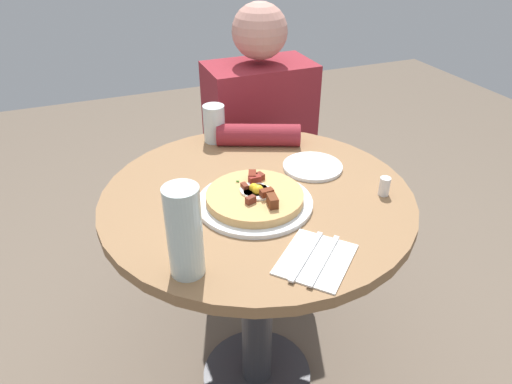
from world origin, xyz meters
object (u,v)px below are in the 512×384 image
fork (308,255)px  knife (324,260)px  dining_table (257,247)px  water_glass (214,123)px  water_bottle (184,232)px  breakfast_pizza (255,196)px  person_seated (259,170)px  bread_plate (313,167)px  salt_shaker (384,186)px  pizza_plate (255,203)px

fork → knife: (-0.02, 0.03, 0.00)m
dining_table → water_glass: bearing=-88.7°
water_glass → water_bottle: (0.24, 0.58, 0.04)m
dining_table → breakfast_pizza: 0.21m
person_seated → bread_plate: person_seated is taller
fork → salt_shaker: salt_shaker is taller
dining_table → knife: 0.36m
dining_table → water_bottle: bearing=43.2°
pizza_plate → bread_plate: (-0.22, -0.12, -0.00)m
fork → salt_shaker: size_ratio=3.61×
breakfast_pizza → knife: (-0.05, 0.26, -0.02)m
bread_plate → knife: bearing=65.7°
water_bottle → knife: bearing=163.9°
knife → water_bottle: bearing=-58.5°
person_seated → breakfast_pizza: size_ratio=4.63×
person_seated → fork: bearing=75.1°
dining_table → fork: 0.34m
knife → water_glass: (0.04, -0.66, 0.05)m
dining_table → water_bottle: 0.44m
person_seated → fork: 0.88m
bread_plate → water_glass: (0.21, -0.28, 0.05)m
pizza_plate → water_glass: size_ratio=2.48×
dining_table → water_bottle: (0.25, 0.23, 0.28)m
pizza_plate → breakfast_pizza: (-0.00, -0.00, 0.02)m
salt_shaker → bread_plate: bearing=-61.6°
pizza_plate → salt_shaker: 0.34m
water_bottle → pizza_plate: bearing=-140.4°
salt_shaker → dining_table: bearing=-23.1°
bread_plate → salt_shaker: size_ratio=3.42×
bread_plate → fork: (0.19, 0.35, 0.00)m
breakfast_pizza → water_bottle: bearing=39.4°
person_seated → salt_shaker: 0.72m
water_glass → salt_shaker: water_glass is taller
breakfast_pizza → bread_plate: size_ratio=1.44×
pizza_plate → water_bottle: water_bottle is taller
water_glass → water_bottle: size_ratio=0.59×
fork → knife: size_ratio=1.00×
dining_table → knife: knife is taller
fork → breakfast_pizza: bearing=-125.2°
fork → water_glass: 0.63m
breakfast_pizza → fork: breakfast_pizza is taller
person_seated → knife: size_ratio=6.31×
pizza_plate → breakfast_pizza: size_ratio=1.19×
water_bottle → salt_shaker: size_ratio=4.05×
pizza_plate → knife: pizza_plate is taller
person_seated → water_bottle: size_ratio=5.62×
pizza_plate → water_bottle: bearing=39.6°
bread_plate → knife: 0.41m
water_bottle → bread_plate: bearing=-146.2°
bread_plate → knife: bread_plate is taller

